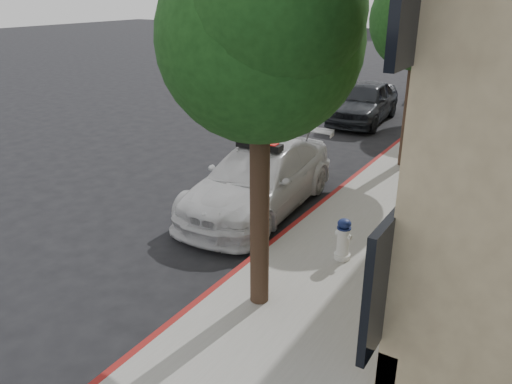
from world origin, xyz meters
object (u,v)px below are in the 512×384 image
object	(u,v)px
parked_car_mid	(364,102)
parked_car_far	(434,83)
fire_hydrant	(343,239)
police_car	(259,179)

from	to	relation	value
parked_car_mid	parked_car_far	size ratio (longest dim) A/B	1.13
parked_car_far	fire_hydrant	world-z (taller)	parked_car_far
police_car	fire_hydrant	distance (m)	3.11
parked_car_far	fire_hydrant	distance (m)	17.44
parked_car_far	police_car	bearing A→B (deg)	-95.02
police_car	fire_hydrant	xyz separation A→B (m)	(2.73, -1.47, -0.20)
parked_car_far	fire_hydrant	xyz separation A→B (m)	(2.50, -17.26, -0.13)
police_car	parked_car_mid	world-z (taller)	police_car
police_car	parked_car_mid	xyz separation A→B (m)	(-0.91, 9.35, 0.04)
parked_car_mid	parked_car_far	xyz separation A→B (m)	(1.14, 6.44, -0.12)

